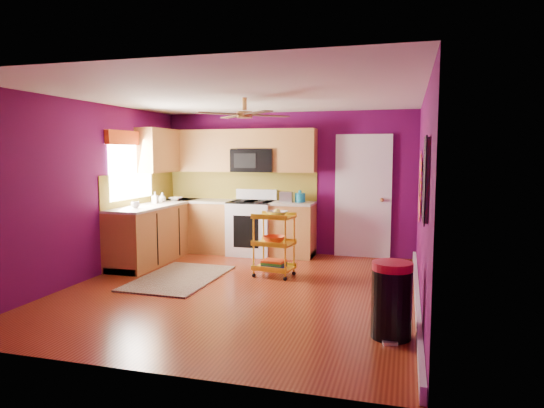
% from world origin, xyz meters
% --- Properties ---
extents(ground, '(5.00, 5.00, 0.00)m').
position_xyz_m(ground, '(0.00, 0.00, 0.00)').
color(ground, maroon).
rests_on(ground, ground).
extents(room_envelope, '(4.54, 5.04, 2.52)m').
position_xyz_m(room_envelope, '(0.03, 0.00, 1.63)').
color(room_envelope, '#570948').
rests_on(room_envelope, ground).
extents(lower_cabinets, '(2.81, 2.31, 0.94)m').
position_xyz_m(lower_cabinets, '(-1.35, 1.82, 0.43)').
color(lower_cabinets, '#9A622A').
rests_on(lower_cabinets, ground).
extents(electric_range, '(0.76, 0.66, 1.13)m').
position_xyz_m(electric_range, '(-0.55, 2.17, 0.48)').
color(electric_range, white).
rests_on(electric_range, ground).
extents(upper_cabinetry, '(2.80, 2.30, 1.26)m').
position_xyz_m(upper_cabinetry, '(-1.24, 2.17, 1.80)').
color(upper_cabinetry, '#9A622A').
rests_on(upper_cabinetry, ground).
extents(left_window, '(0.08, 1.35, 1.08)m').
position_xyz_m(left_window, '(-2.22, 1.05, 1.74)').
color(left_window, white).
rests_on(left_window, ground).
extents(panel_door, '(0.95, 0.11, 2.15)m').
position_xyz_m(panel_door, '(1.35, 2.47, 1.02)').
color(panel_door, white).
rests_on(panel_door, ground).
extents(right_wall_art, '(0.04, 2.74, 1.04)m').
position_xyz_m(right_wall_art, '(2.23, -0.34, 1.44)').
color(right_wall_art, black).
rests_on(right_wall_art, ground).
extents(ceiling_fan, '(1.01, 1.01, 0.26)m').
position_xyz_m(ceiling_fan, '(0.00, 0.20, 2.29)').
color(ceiling_fan, '#BF8C3F').
rests_on(ceiling_fan, ground).
extents(shag_rug, '(1.08, 1.73, 0.02)m').
position_xyz_m(shag_rug, '(-1.02, 0.27, 0.01)').
color(shag_rug, black).
rests_on(shag_rug, ground).
extents(rolling_cart, '(0.60, 0.47, 0.99)m').
position_xyz_m(rolling_cart, '(0.25, 0.77, 0.51)').
color(rolling_cart, yellow).
rests_on(rolling_cart, ground).
extents(trash_can, '(0.49, 0.49, 0.74)m').
position_xyz_m(trash_can, '(1.96, -1.19, 0.37)').
color(trash_can, black).
rests_on(trash_can, ground).
extents(teal_kettle, '(0.18, 0.18, 0.21)m').
position_xyz_m(teal_kettle, '(0.30, 2.23, 1.02)').
color(teal_kettle, teal).
rests_on(teal_kettle, lower_cabinets).
extents(toaster, '(0.22, 0.15, 0.18)m').
position_xyz_m(toaster, '(0.08, 2.18, 1.03)').
color(toaster, beige).
rests_on(toaster, lower_cabinets).
extents(soap_bottle_a, '(0.09, 0.09, 0.20)m').
position_xyz_m(soap_bottle_a, '(-2.00, 1.39, 1.04)').
color(soap_bottle_a, '#EA3F72').
rests_on(soap_bottle_a, lower_cabinets).
extents(soap_bottle_b, '(0.13, 0.13, 0.16)m').
position_xyz_m(soap_bottle_b, '(-2.01, 1.66, 1.02)').
color(soap_bottle_b, white).
rests_on(soap_bottle_b, lower_cabinets).
extents(counter_dish, '(0.24, 0.24, 0.06)m').
position_xyz_m(counter_dish, '(-1.91, 1.97, 0.97)').
color(counter_dish, white).
rests_on(counter_dish, lower_cabinets).
extents(counter_cup, '(0.13, 0.13, 0.10)m').
position_xyz_m(counter_cup, '(-1.93, 0.66, 0.99)').
color(counter_cup, white).
rests_on(counter_cup, lower_cabinets).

